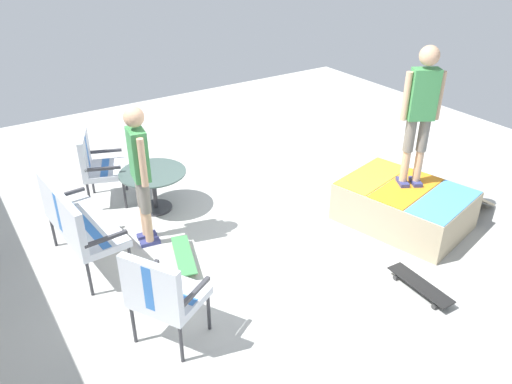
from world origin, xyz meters
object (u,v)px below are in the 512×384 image
patio_chair_by_wall (161,292)px  person_skater (421,107)px  skateboard_spare (420,285)px  patio_chair_near_house (96,162)px  skate_ramp (405,205)px  skateboard_by_bench (184,255)px  person_watching (140,166)px  patio_table (154,183)px  patio_bench (75,220)px

patio_chair_by_wall → person_skater: size_ratio=0.58×
person_skater → skateboard_spare: person_skater is taller
person_skater → patio_chair_near_house: bearing=49.9°
skate_ramp → skateboard_by_bench: (0.81, 2.83, -0.18)m
person_skater → skate_ramp: bearing=126.1°
person_watching → skateboard_spare: person_watching is taller
skate_ramp → person_watching: 3.42m
patio_table → person_skater: 3.58m
skate_ramp → skateboard_by_bench: 2.94m
person_skater → skateboard_by_bench: (0.76, 2.89, -1.50)m
skateboard_by_bench → skate_ramp: bearing=-106.0°
skate_ramp → patio_chair_near_house: patio_chair_near_house is taller
skate_ramp → person_skater: 1.32m
patio_chair_by_wall → patio_table: (2.40, -0.95, -0.21)m
person_watching → patio_chair_by_wall: bearing=162.4°
patio_chair_near_house → patio_table: bearing=-138.3°
patio_bench → patio_chair_near_house: (1.36, -0.68, -0.00)m
skateboard_spare → skateboard_by_bench: bearing=44.9°
person_watching → skateboard_spare: (-2.54, -2.07, -0.95)m
patio_chair_by_wall → skateboard_by_bench: (1.08, -0.72, -0.53)m
skate_ramp → patio_chair_near_house: 4.21m
patio_bench → person_skater: size_ratio=0.73×
person_watching → skate_ramp: bearing=-115.9°
skate_ramp → patio_chair_near_house: (2.77, 3.16, 0.35)m
person_skater → person_watching: bearing=65.4°
person_watching → skateboard_by_bench: (-0.64, -0.18, -0.95)m
skateboard_spare → patio_bench: bearing=49.4°
skate_ramp → person_skater: bearing=-53.9°
patio_table → person_watching: bearing=149.3°
person_skater → skateboard_by_bench: bearing=75.2°
patio_chair_by_wall → person_skater: bearing=-85.0°
patio_chair_by_wall → patio_table: bearing=-21.5°
person_skater → skateboard_spare: size_ratio=2.19×
patio_chair_near_house → person_watching: size_ratio=0.58×
patio_chair_by_wall → patio_table: patio_chair_by_wall is taller
patio_bench → patio_table: size_ratio=1.43×
person_watching → skateboard_by_bench: 1.16m
patio_chair_by_wall → skateboard_spare: bearing=-107.4°
patio_chair_near_house → patio_bench: bearing=153.6°
person_watching → patio_table: bearing=-30.7°
skate_ramp → patio_bench: 4.10m
skate_ramp → person_watching: size_ratio=1.22×
patio_chair_by_wall → person_skater: 3.75m
skate_ramp → patio_chair_by_wall: size_ratio=2.10×
patio_bench → skateboard_by_bench: (-0.59, -1.01, -0.53)m
patio_chair_near_house → patio_chair_by_wall: bearing=172.8°
patio_bench → person_watching: (0.05, -0.84, 0.42)m
patio_chair_near_house → patio_chair_by_wall: (-3.03, 0.38, 0.00)m
patio_bench → person_watching: size_ratio=0.73×
patio_chair_near_house → patio_chair_by_wall: size_ratio=1.00×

